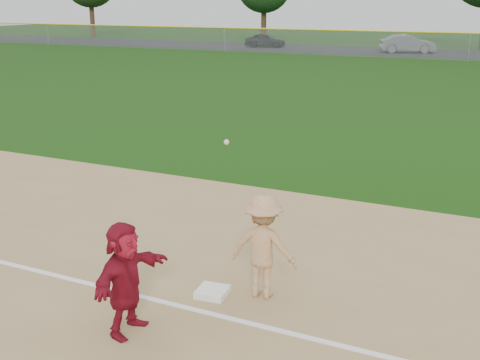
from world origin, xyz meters
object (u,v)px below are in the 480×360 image
at_px(base_runner, 125,278).
at_px(car_left, 265,40).
at_px(first_base, 212,292).
at_px(car_mid, 407,44).

height_order(base_runner, car_left, base_runner).
bearing_deg(base_runner, car_left, 22.70).
xyz_separation_m(first_base, car_left, (-19.08, 46.11, 0.58)).
bearing_deg(car_left, first_base, -166.80).
height_order(car_left, car_mid, car_mid).
bearing_deg(car_left, car_mid, -101.25).
xyz_separation_m(base_runner, car_left, (-18.55, 47.51, -0.14)).
distance_m(first_base, car_left, 49.91).
distance_m(first_base, car_mid, 46.03).
bearing_deg(first_base, car_mid, 97.27).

